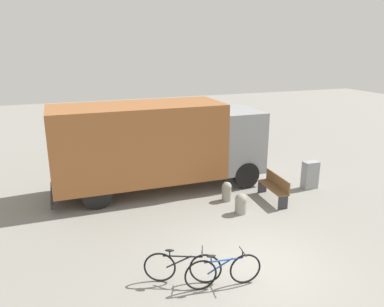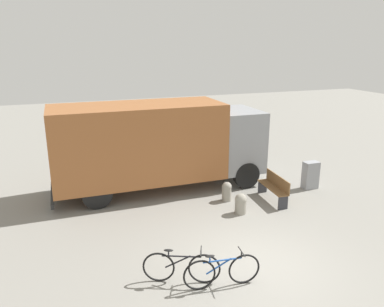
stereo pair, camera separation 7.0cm
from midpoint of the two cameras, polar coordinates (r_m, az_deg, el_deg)
name	(u,v)px [view 1 (the left image)]	position (r m, az deg, el deg)	size (l,w,h in m)	color
ground_plane	(255,263)	(10.00, 9.41, -16.18)	(60.00, 60.00, 0.00)	gray
delivery_truck	(157,142)	(13.94, -5.43, 1.69)	(7.93, 2.47, 3.28)	#99592D
park_bench	(274,187)	(13.53, 12.30, -4.95)	(0.53, 1.68, 0.92)	brown
bicycle_near	(182,267)	(9.01, -1.71, -16.92)	(1.68, 0.77, 0.85)	black
bicycle_middle	(223,271)	(8.90, 4.53, -17.43)	(1.80, 0.44, 0.85)	black
bollard_near_bench	(241,203)	(12.39, 7.29, -7.50)	(0.39, 0.39, 0.68)	gray
bollard_far_bench	(227,191)	(13.30, 5.16, -5.66)	(0.34, 0.34, 0.69)	gray
utility_box	(310,175)	(15.00, 17.42, -3.13)	(0.58, 0.36, 1.06)	gray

